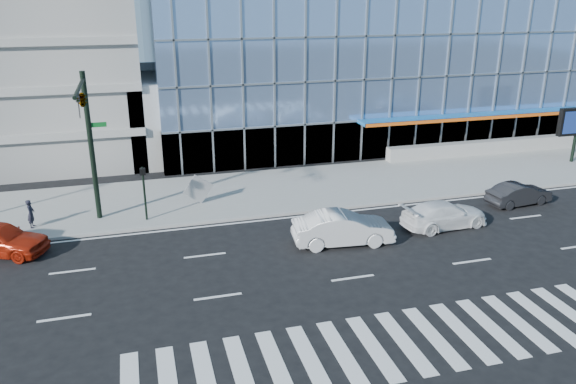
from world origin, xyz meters
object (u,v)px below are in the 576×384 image
Objects in this scene: white_suv at (444,215)px; ped_signal_post at (144,185)px; traffic_signal at (85,115)px; dark_sedan at (519,194)px; white_sedan at (343,228)px; pedestrian at (31,214)px; tilted_panel at (198,189)px.

ped_signal_post is at bearing 67.15° from white_suv.
dark_sedan is at bearing -6.52° from traffic_signal.
pedestrian reaches higher than white_sedan.
white_suv is 3.71× the size of tilted_panel.
ped_signal_post reaches higher than white_sedan.
ped_signal_post reaches higher than white_suv.
dark_sedan is at bearing -91.41° from pedestrian.
ped_signal_post is 0.62× the size of white_suv.
dark_sedan is at bearing -19.91° from tilted_panel.
traffic_signal is 24.62m from dark_sedan.
tilted_panel is at bearing 47.10° from white_sedan.
white_suv is 6.26m from dark_sedan.
traffic_signal is 1.66× the size of white_suv.
traffic_signal is at bearing -99.88° from pedestrian.
traffic_signal is at bearing 70.62° from white_suv.
ped_signal_post is 21.62m from dark_sedan.
pedestrian is (-15.22, 6.05, 0.09)m from white_sedan.
pedestrian is at bearing 74.30° from white_sedan.
white_sedan is at bearing -105.34° from pedestrian.
traffic_signal reaches higher than white_suv.
traffic_signal is 6.15× the size of tilted_panel.
tilted_panel is (-18.28, 4.85, 0.40)m from dark_sedan.
tilted_panel is (-12.28, 6.65, 0.36)m from white_suv.
white_sedan is 3.85× the size of tilted_panel.
white_sedan is at bearing 90.05° from white_suv.
traffic_signal reaches higher than ped_signal_post.
traffic_signal is 7.85m from tilted_panel.
white_sedan is at bearing 95.12° from dark_sedan.
tilted_panel is (3.07, 1.75, -1.09)m from ped_signal_post.
white_suv is at bearing -78.81° from white_sedan.
dark_sedan is 18.92m from tilted_panel.
dark_sedan is at bearing -8.26° from ped_signal_post.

